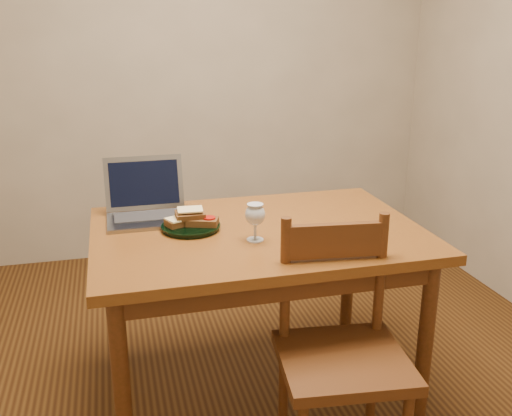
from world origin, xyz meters
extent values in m
cube|color=black|center=(0.00, 0.00, -0.01)|extent=(3.20, 3.20, 0.02)
cube|color=gray|center=(0.00, 1.61, 1.30)|extent=(3.20, 0.02, 2.60)
cube|color=#4C1F0C|center=(-0.01, -0.10, 0.72)|extent=(1.30, 0.90, 0.04)
cylinder|color=#40240D|center=(-0.58, -0.47, 0.35)|extent=(0.06, 0.06, 0.70)
cylinder|color=#40240D|center=(0.56, -0.47, 0.35)|extent=(0.06, 0.06, 0.70)
cylinder|color=#40240D|center=(-0.58, 0.27, 0.35)|extent=(0.06, 0.06, 0.70)
cylinder|color=#40240D|center=(0.56, 0.27, 0.35)|extent=(0.06, 0.06, 0.70)
cube|color=#40240D|center=(0.15, -0.62, 0.44)|extent=(0.47, 0.45, 0.04)
cube|color=#40240D|center=(0.17, -0.46, 0.81)|extent=(0.35, 0.07, 0.12)
cylinder|color=black|center=(-0.27, -0.04, 0.75)|extent=(0.24, 0.24, 0.02)
cube|color=slate|center=(-0.43, 0.10, 0.75)|extent=(0.33, 0.23, 0.02)
cube|color=slate|center=(-0.43, 0.25, 0.87)|extent=(0.33, 0.07, 0.23)
cube|color=black|center=(-0.43, 0.25, 0.87)|extent=(0.29, 0.05, 0.18)
camera|label=1|loc=(-0.55, -2.17, 1.52)|focal=40.00mm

